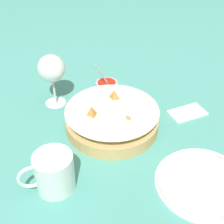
% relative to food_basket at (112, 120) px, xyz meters
% --- Properties ---
extents(ground_plane, '(4.00, 4.00, 0.00)m').
position_rel_food_basket_xyz_m(ground_plane, '(0.02, 0.04, -0.03)').
color(ground_plane, teal).
extents(food_basket, '(0.27, 0.27, 0.09)m').
position_rel_food_basket_xyz_m(food_basket, '(0.00, 0.00, 0.00)').
color(food_basket, tan).
rests_on(food_basket, ground_plane).
extents(sauce_cup, '(0.08, 0.07, 0.11)m').
position_rel_food_basket_xyz_m(sauce_cup, '(-0.05, -0.19, -0.01)').
color(sauce_cup, '#B7B7BC').
rests_on(sauce_cup, ground_plane).
extents(wine_glass, '(0.08, 0.08, 0.17)m').
position_rel_food_basket_xyz_m(wine_glass, '(0.13, -0.18, 0.09)').
color(wine_glass, silver).
rests_on(wine_glass, ground_plane).
extents(beer_mug, '(0.13, 0.09, 0.10)m').
position_rel_food_basket_xyz_m(beer_mug, '(0.19, 0.16, 0.01)').
color(beer_mug, silver).
rests_on(beer_mug, ground_plane).
extents(side_plate, '(0.23, 0.23, 0.01)m').
position_rel_food_basket_xyz_m(side_plate, '(-0.14, 0.27, -0.02)').
color(side_plate, white).
rests_on(side_plate, ground_plane).
extents(napkin, '(0.12, 0.08, 0.01)m').
position_rel_food_basket_xyz_m(napkin, '(-0.24, 0.01, -0.03)').
color(napkin, white).
rests_on(napkin, ground_plane).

